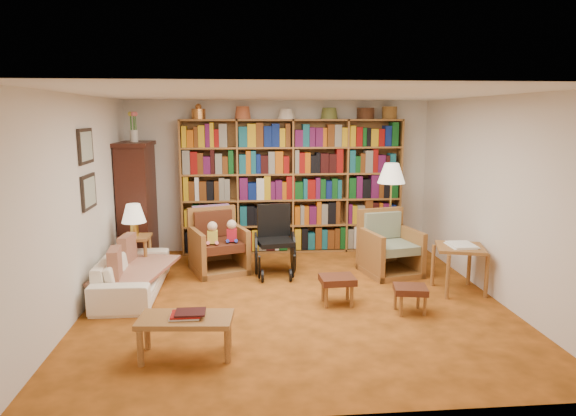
{
  "coord_description": "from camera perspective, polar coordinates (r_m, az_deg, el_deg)",
  "views": [
    {
      "loc": [
        -0.62,
        -6.03,
        2.27
      ],
      "look_at": [
        -0.03,
        0.6,
        1.06
      ],
      "focal_mm": 32.0,
      "sensor_mm": 36.0,
      "label": 1
    }
  ],
  "objects": [
    {
      "name": "sofa_throw",
      "position": [
        6.93,
        -16.48,
        -6.61
      ],
      "size": [
        0.99,
        1.48,
        0.04
      ],
      "primitive_type": "cube",
      "rotation": [
        0.0,
        0.0,
        -0.21
      ],
      "color": "beige",
      "rests_on": "sofa"
    },
    {
      "name": "ceiling",
      "position": [
        6.07,
        0.79,
        12.51
      ],
      "size": [
        5.0,
        5.0,
        0.0
      ],
      "primitive_type": "plane",
      "rotation": [
        3.14,
        0.0,
        0.0
      ],
      "color": "white",
      "rests_on": "wall_back"
    },
    {
      "name": "framed_pictures",
      "position": [
        6.63,
        -21.41,
        4.04
      ],
      "size": [
        0.03,
        0.52,
        0.97
      ],
      "color": "black",
      "rests_on": "wall_left"
    },
    {
      "name": "curio_cabinet",
      "position": [
        8.3,
        -16.4,
        0.79
      ],
      "size": [
        0.5,
        0.95,
        2.4
      ],
      "color": "#37150F",
      "rests_on": "floor"
    },
    {
      "name": "table_lamp",
      "position": [
        7.5,
        -16.78,
        -0.69
      ],
      "size": [
        0.34,
        0.34,
        0.46
      ],
      "color": "gold",
      "rests_on": "side_table_lamp"
    },
    {
      "name": "side_table_lamp",
      "position": [
        7.6,
        -16.6,
        -4.09
      ],
      "size": [
        0.42,
        0.42,
        0.58
      ],
      "color": "#A46733",
      "rests_on": "floor"
    },
    {
      "name": "floor",
      "position": [
        6.47,
        0.73,
        -10.19
      ],
      "size": [
        5.0,
        5.0,
        0.0
      ],
      "primitive_type": "plane",
      "color": "#B75E1C",
      "rests_on": "ground"
    },
    {
      "name": "footstool_b",
      "position": [
        6.17,
        13.43,
        -8.98
      ],
      "size": [
        0.42,
        0.38,
        0.32
      ],
      "color": "#522415",
      "rests_on": "floor"
    },
    {
      "name": "floor_lamp",
      "position": [
        7.86,
        11.41,
        3.35
      ],
      "size": [
        0.41,
        0.41,
        1.56
      ],
      "color": "gold",
      "rests_on": "floor"
    },
    {
      "name": "wall_right",
      "position": [
        6.87,
        22.0,
        1.04
      ],
      "size": [
        0.0,
        5.0,
        5.0
      ],
      "primitive_type": "plane",
      "rotation": [
        1.57,
        0.0,
        -1.57
      ],
      "color": "silver",
      "rests_on": "floor"
    },
    {
      "name": "coffee_table",
      "position": [
        5.05,
        -11.31,
        -12.35
      ],
      "size": [
        0.91,
        0.51,
        0.44
      ],
      "color": "#A46733",
      "rests_on": "floor"
    },
    {
      "name": "cushion_right",
      "position": [
        6.6,
        -18.67,
        -6.22
      ],
      "size": [
        0.16,
        0.4,
        0.39
      ],
      "primitive_type": "cube",
      "rotation": [
        0.0,
        0.0,
        0.1
      ],
      "color": "maroon",
      "rests_on": "sofa"
    },
    {
      "name": "wheelchair",
      "position": [
        7.4,
        -1.5,
        -3.87
      ],
      "size": [
        0.57,
        0.8,
        1.0
      ],
      "color": "black",
      "rests_on": "floor"
    },
    {
      "name": "armchair_sage",
      "position": [
        7.62,
        11.12,
        -4.47
      ],
      "size": [
        0.9,
        0.91,
        0.91
      ],
      "color": "#A46733",
      "rests_on": "floor"
    },
    {
      "name": "wall_back",
      "position": [
        8.61,
        -0.94,
        3.53
      ],
      "size": [
        5.0,
        0.0,
        5.0
      ],
      "primitive_type": "plane",
      "rotation": [
        1.57,
        0.0,
        0.0
      ],
      "color": "silver",
      "rests_on": "floor"
    },
    {
      "name": "cushion_left",
      "position": [
        7.26,
        -17.4,
        -4.67
      ],
      "size": [
        0.18,
        0.41,
        0.4
      ],
      "primitive_type": "cube",
      "rotation": [
        0.0,
        0.0,
        -0.14
      ],
      "color": "maroon",
      "rests_on": "sofa"
    },
    {
      "name": "bookshelf",
      "position": [
        8.47,
        0.49,
        2.88
      ],
      "size": [
        3.6,
        0.3,
        2.42
      ],
      "color": "#A46733",
      "rests_on": "floor"
    },
    {
      "name": "side_table_papers",
      "position": [
        6.97,
        18.56,
        -4.78
      ],
      "size": [
        0.71,
        0.71,
        0.64
      ],
      "color": "#A46733",
      "rests_on": "floor"
    },
    {
      "name": "sofa",
      "position": [
        6.95,
        -16.86,
        -6.94
      ],
      "size": [
        1.76,
        0.69,
        0.52
      ],
      "primitive_type": "imported",
      "rotation": [
        0.0,
        0.0,
        1.57
      ],
      "color": "white",
      "rests_on": "floor"
    },
    {
      "name": "footstool_a",
      "position": [
        6.28,
        5.5,
        -8.13
      ],
      "size": [
        0.43,
        0.37,
        0.35
      ],
      "color": "#522415",
      "rests_on": "floor"
    },
    {
      "name": "armchair_leather",
      "position": [
        7.65,
        -7.66,
        -4.06
      ],
      "size": [
        0.98,
        0.98,
        0.93
      ],
      "color": "#A46733",
      "rests_on": "floor"
    },
    {
      "name": "wall_front",
      "position": [
        3.73,
        4.71,
        -5.58
      ],
      "size": [
        5.0,
        0.0,
        5.0
      ],
      "primitive_type": "plane",
      "rotation": [
        -1.57,
        0.0,
        0.0
      ],
      "color": "silver",
      "rests_on": "floor"
    },
    {
      "name": "wall_left",
      "position": [
        6.4,
        -22.12,
        0.4
      ],
      "size": [
        0.0,
        5.0,
        5.0
      ],
      "primitive_type": "plane",
      "rotation": [
        1.57,
        0.0,
        1.57
      ],
      "color": "silver",
      "rests_on": "floor"
    }
  ]
}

